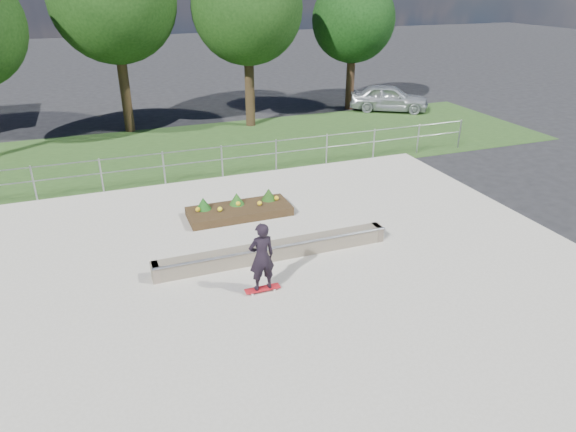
{
  "coord_description": "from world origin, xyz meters",
  "views": [
    {
      "loc": [
        -3.84,
        -9.22,
        6.42
      ],
      "look_at": [
        0.2,
        1.5,
        1.1
      ],
      "focal_mm": 32.0,
      "sensor_mm": 36.0,
      "label": 1
    }
  ],
  "objects_px": {
    "planter_bed": "(239,209)",
    "skateboarder": "(262,257)",
    "grind_ledge": "(274,251)",
    "parked_car": "(389,98)"
  },
  "relations": [
    {
      "from": "grind_ledge",
      "to": "skateboarder",
      "type": "bearing_deg",
      "value": -119.28
    },
    {
      "from": "planter_bed",
      "to": "parked_car",
      "type": "xyz_separation_m",
      "value": [
        11.05,
        10.09,
        0.45
      ]
    },
    {
      "from": "planter_bed",
      "to": "skateboarder",
      "type": "distance_m",
      "value": 4.26
    },
    {
      "from": "skateboarder",
      "to": "parked_car",
      "type": "relative_size",
      "value": 0.42
    },
    {
      "from": "grind_ledge",
      "to": "planter_bed",
      "type": "height_order",
      "value": "planter_bed"
    },
    {
      "from": "planter_bed",
      "to": "skateboarder",
      "type": "bearing_deg",
      "value": -98.54
    },
    {
      "from": "skateboarder",
      "to": "parked_car",
      "type": "xyz_separation_m",
      "value": [
        11.67,
        14.25,
        -0.24
      ]
    },
    {
      "from": "grind_ledge",
      "to": "parked_car",
      "type": "distance_m",
      "value": 16.92
    },
    {
      "from": "skateboarder",
      "to": "grind_ledge",
      "type": "bearing_deg",
      "value": 60.72
    },
    {
      "from": "planter_bed",
      "to": "skateboarder",
      "type": "height_order",
      "value": "skateboarder"
    }
  ]
}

